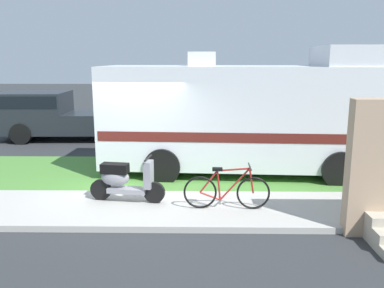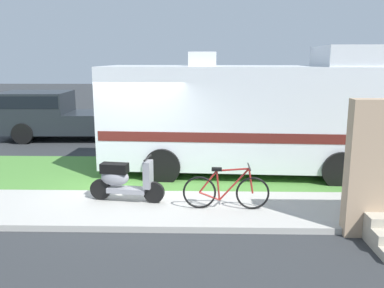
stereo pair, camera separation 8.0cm
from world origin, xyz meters
TOP-DOWN VIEW (x-y plane):
  - ground_plane at (0.00, 0.00)m, footprint 80.00×80.00m
  - sidewalk at (0.00, -1.20)m, footprint 24.00×2.00m
  - grass_strip at (0.00, 1.50)m, footprint 24.00×3.40m
  - motorhome_rv at (2.87, 1.74)m, footprint 7.44×2.83m
  - scooter at (0.03, -0.86)m, footprint 1.60×0.55m
  - bicycle at (2.13, -1.28)m, footprint 1.71×0.52m
  - pickup_truck_near at (-3.78, 6.38)m, footprint 5.54×2.29m
  - bottle_green at (5.15, -0.73)m, footprint 0.07×0.07m

SIDE VIEW (x-z plane):
  - ground_plane at x=0.00m, z-range 0.00..0.00m
  - grass_strip at x=0.00m, z-range 0.00..0.08m
  - sidewalk at x=0.00m, z-range 0.00..0.12m
  - bottle_green at x=5.15m, z-range 0.10..0.33m
  - bicycle at x=2.13m, z-range 0.05..0.94m
  - scooter at x=0.03m, z-range 0.09..1.06m
  - pickup_truck_near at x=-3.78m, z-range 0.06..1.86m
  - motorhome_rv at x=2.87m, z-range -0.08..3.27m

